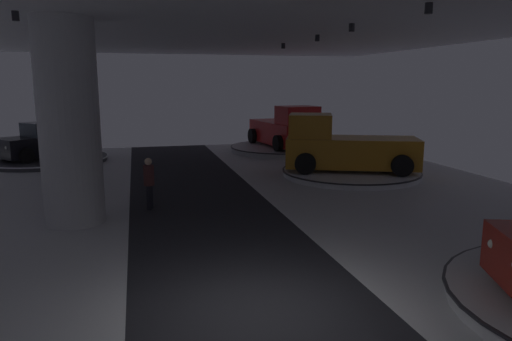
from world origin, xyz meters
name	(u,v)px	position (x,y,z in m)	size (l,w,h in m)	color
ground	(262,316)	(0.00, 0.00, -0.02)	(24.00, 44.00, 0.06)	silver
column_left	(69,123)	(-3.62, 6.42, 2.75)	(1.59, 1.59, 5.50)	#ADADB2
display_platform_far_right	(351,173)	(6.67, 10.60, 0.15)	(5.68, 5.68, 0.26)	silver
pickup_truck_far_right	(344,147)	(6.37, 10.72, 1.19)	(5.70, 4.12, 2.30)	#B77519
display_platform_deep_right	(283,148)	(6.14, 18.14, 0.18)	(5.98, 5.98, 0.32)	#B7B7BC
pickup_truck_deep_right	(286,130)	(6.18, 17.82, 1.25)	(3.17, 5.52, 2.30)	red
display_platform_deep_left	(46,159)	(-6.24, 17.64, 0.13)	(5.88, 5.88, 0.23)	#333338
display_car_deep_left	(45,142)	(-6.22, 17.66, 0.99)	(4.41, 4.02, 1.71)	black
visitor_walking_near	(149,180)	(-1.58, 7.33, 0.91)	(0.32, 0.32, 1.59)	black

